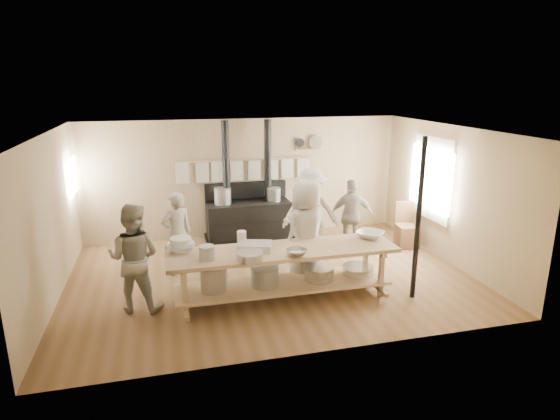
{
  "coord_description": "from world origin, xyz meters",
  "views": [
    {
      "loc": [
        -1.73,
        -7.55,
        3.4
      ],
      "look_at": [
        0.23,
        0.2,
        1.17
      ],
      "focal_mm": 30.0,
      "sensor_mm": 36.0,
      "label": 1
    }
  ],
  "objects_px": {
    "prep_table": "(283,269)",
    "cook_left": "(134,258)",
    "cook_far_left": "(177,234)",
    "cook_right": "(352,216)",
    "cook_center": "(306,232)",
    "stove": "(248,216)",
    "cook_by_window": "(311,211)",
    "chair": "(407,234)",
    "roasting_pan": "(255,247)"
  },
  "relations": [
    {
      "from": "cook_right",
      "to": "cook_by_window",
      "type": "xyz_separation_m",
      "value": [
        -0.83,
        0.11,
        0.12
      ]
    },
    {
      "from": "cook_center",
      "to": "cook_by_window",
      "type": "relative_size",
      "value": 1.04
    },
    {
      "from": "cook_right",
      "to": "prep_table",
      "type": "bearing_deg",
      "value": 57.66
    },
    {
      "from": "cook_center",
      "to": "cook_by_window",
      "type": "distance_m",
      "value": 1.43
    },
    {
      "from": "cook_left",
      "to": "cook_by_window",
      "type": "relative_size",
      "value": 0.96
    },
    {
      "from": "cook_far_left",
      "to": "cook_right",
      "type": "relative_size",
      "value": 1.01
    },
    {
      "from": "cook_center",
      "to": "chair",
      "type": "bearing_deg",
      "value": 178.01
    },
    {
      "from": "cook_left",
      "to": "cook_by_window",
      "type": "height_order",
      "value": "cook_by_window"
    },
    {
      "from": "cook_center",
      "to": "chair",
      "type": "height_order",
      "value": "cook_center"
    },
    {
      "from": "stove",
      "to": "cook_right",
      "type": "xyz_separation_m",
      "value": [
        1.89,
        -1.25,
        0.23
      ]
    },
    {
      "from": "stove",
      "to": "cook_far_left",
      "type": "relative_size",
      "value": 1.71
    },
    {
      "from": "prep_table",
      "to": "cook_far_left",
      "type": "distance_m",
      "value": 2.14
    },
    {
      "from": "cook_left",
      "to": "cook_far_left",
      "type": "bearing_deg",
      "value": -100.74
    },
    {
      "from": "prep_table",
      "to": "roasting_pan",
      "type": "height_order",
      "value": "roasting_pan"
    },
    {
      "from": "cook_far_left",
      "to": "roasting_pan",
      "type": "distance_m",
      "value": 1.79
    },
    {
      "from": "cook_center",
      "to": "roasting_pan",
      "type": "relative_size",
      "value": 3.51
    },
    {
      "from": "stove",
      "to": "cook_right",
      "type": "height_order",
      "value": "stove"
    },
    {
      "from": "cook_left",
      "to": "prep_table",
      "type": "bearing_deg",
      "value": -167.42
    },
    {
      "from": "roasting_pan",
      "to": "cook_far_left",
      "type": "bearing_deg",
      "value": 129.39
    },
    {
      "from": "cook_far_left",
      "to": "prep_table",
      "type": "bearing_deg",
      "value": 117.62
    },
    {
      "from": "cook_right",
      "to": "chair",
      "type": "bearing_deg",
      "value": -165.72
    },
    {
      "from": "cook_center",
      "to": "chair",
      "type": "xyz_separation_m",
      "value": [
        2.6,
        1.22,
        -0.63
      ]
    },
    {
      "from": "prep_table",
      "to": "cook_left",
      "type": "distance_m",
      "value": 2.27
    },
    {
      "from": "cook_center",
      "to": "cook_left",
      "type": "bearing_deg",
      "value": -20.65
    },
    {
      "from": "chair",
      "to": "prep_table",
      "type": "bearing_deg",
      "value": -143.31
    },
    {
      "from": "cook_center",
      "to": "cook_right",
      "type": "distance_m",
      "value": 1.82
    },
    {
      "from": "prep_table",
      "to": "cook_right",
      "type": "xyz_separation_m",
      "value": [
        1.9,
        1.77,
        0.23
      ]
    },
    {
      "from": "cook_far_left",
      "to": "chair",
      "type": "height_order",
      "value": "cook_far_left"
    },
    {
      "from": "cook_left",
      "to": "cook_center",
      "type": "xyz_separation_m",
      "value": [
        2.8,
        0.32,
        0.08
      ]
    },
    {
      "from": "cook_far_left",
      "to": "roasting_pan",
      "type": "xyz_separation_m",
      "value": [
        1.13,
        -1.38,
        0.15
      ]
    },
    {
      "from": "prep_table",
      "to": "chair",
      "type": "distance_m",
      "value": 3.63
    },
    {
      "from": "cook_far_left",
      "to": "cook_left",
      "type": "distance_m",
      "value": 1.39
    },
    {
      "from": "cook_center",
      "to": "roasting_pan",
      "type": "bearing_deg",
      "value": -1.25
    },
    {
      "from": "prep_table",
      "to": "chair",
      "type": "relative_size",
      "value": 3.86
    },
    {
      "from": "stove",
      "to": "roasting_pan",
      "type": "relative_size",
      "value": 5.03
    },
    {
      "from": "prep_table",
      "to": "cook_by_window",
      "type": "bearing_deg",
      "value": 60.58
    },
    {
      "from": "cook_right",
      "to": "roasting_pan",
      "type": "relative_size",
      "value": 2.92
    },
    {
      "from": "prep_table",
      "to": "cook_right",
      "type": "relative_size",
      "value": 2.39
    },
    {
      "from": "prep_table",
      "to": "cook_left",
      "type": "bearing_deg",
      "value": 174.18
    },
    {
      "from": "prep_table",
      "to": "roasting_pan",
      "type": "distance_m",
      "value": 0.58
    },
    {
      "from": "stove",
      "to": "roasting_pan",
      "type": "height_order",
      "value": "stove"
    },
    {
      "from": "cook_left",
      "to": "chair",
      "type": "relative_size",
      "value": 1.79
    },
    {
      "from": "roasting_pan",
      "to": "cook_by_window",
      "type": "bearing_deg",
      "value": 50.6
    },
    {
      "from": "cook_left",
      "to": "cook_by_window",
      "type": "bearing_deg",
      "value": -134.96
    },
    {
      "from": "cook_left",
      "to": "cook_by_window",
      "type": "distance_m",
      "value": 3.7
    },
    {
      "from": "cook_far_left",
      "to": "cook_by_window",
      "type": "bearing_deg",
      "value": 169.89
    },
    {
      "from": "cook_center",
      "to": "stove",
      "type": "bearing_deg",
      "value": -104.44
    },
    {
      "from": "cook_far_left",
      "to": "cook_right",
      "type": "height_order",
      "value": "cook_far_left"
    },
    {
      "from": "cook_by_window",
      "to": "cook_far_left",
      "type": "bearing_deg",
      "value": -160.01
    },
    {
      "from": "prep_table",
      "to": "cook_by_window",
      "type": "distance_m",
      "value": 2.19
    }
  ]
}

